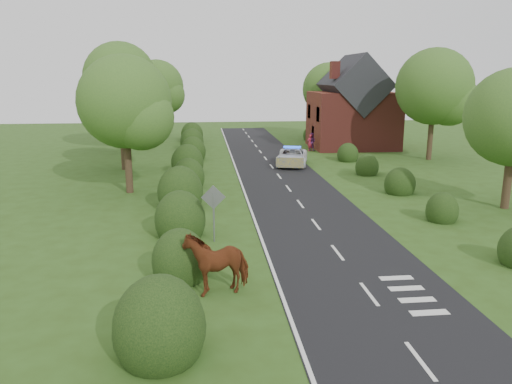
{
  "coord_description": "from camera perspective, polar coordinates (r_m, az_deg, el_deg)",
  "views": [
    {
      "loc": [
        -5.36,
        -18.88,
        7.1
      ],
      "look_at": [
        -2.76,
        5.77,
        1.3
      ],
      "focal_mm": 35.0,
      "sensor_mm": 36.0,
      "label": 1
    }
  ],
  "objects": [
    {
      "name": "tree_left_d",
      "position": [
        58.95,
        -10.99,
        11.52
      ],
      "size": [
        6.15,
        6.0,
        8.89
      ],
      "color": "#332316",
      "rests_on": "ground"
    },
    {
      "name": "hedgerow_right",
      "position": [
        33.04,
        15.33,
        1.27
      ],
      "size": [
        2.1,
        45.78,
        2.1
      ],
      "color": "black",
      "rests_on": "ground"
    },
    {
      "name": "pedestrian_purple",
      "position": [
        48.58,
        6.35,
        5.72
      ],
      "size": [
        1.06,
        0.99,
        1.74
      ],
      "primitive_type": "imported",
      "rotation": [
        0.0,
        0.0,
        2.62
      ],
      "color": "#692B75",
      "rests_on": "ground"
    },
    {
      "name": "hedgerow_left",
      "position": [
        31.25,
        -8.01,
        1.31
      ],
      "size": [
        2.75,
        50.41,
        3.0
      ],
      "color": "black",
      "rests_on": "ground"
    },
    {
      "name": "house",
      "position": [
        51.19,
        11.0,
        9.23
      ],
      "size": [
        8.0,
        7.4,
        9.17
      ],
      "color": "maroon",
      "rests_on": "ground"
    },
    {
      "name": "police_van",
      "position": [
        40.55,
        4.14,
        4.06
      ],
      "size": [
        3.43,
        5.46,
        1.55
      ],
      "rotation": [
        0.0,
        0.0,
        -0.24
      ],
      "color": "silver",
      "rests_on": "ground"
    },
    {
      "name": "road_sign",
      "position": [
        21.59,
        -4.88,
        -1.5
      ],
      "size": [
        1.06,
        0.08,
        2.53
      ],
      "color": "gray",
      "rests_on": "ground"
    },
    {
      "name": "cow",
      "position": [
        17.02,
        -4.5,
        -8.39
      ],
      "size": [
        2.7,
        1.96,
        1.72
      ],
      "primitive_type": "imported",
      "rotation": [
        0.0,
        0.0,
        -1.26
      ],
      "color": "#5E1E0F",
      "rests_on": "ground"
    },
    {
      "name": "road_markings",
      "position": [
        32.8,
        0.7,
        0.72
      ],
      "size": [
        4.96,
        70.0,
        0.01
      ],
      "color": "white",
      "rests_on": "road"
    },
    {
      "name": "tree_left_b",
      "position": [
        39.24,
        -14.87,
        9.74
      ],
      "size": [
        5.74,
        5.6,
        8.07
      ],
      "color": "#332316",
      "rests_on": "ground"
    },
    {
      "name": "ground",
      "position": [
        20.87,
        9.29,
        -6.9
      ],
      "size": [
        120.0,
        120.0,
        0.0
      ],
      "primitive_type": "plane",
      "color": "#2F4C16"
    },
    {
      "name": "tree_left_a",
      "position": [
        31.1,
        -14.33,
        9.52
      ],
      "size": [
        5.74,
        5.6,
        8.38
      ],
      "color": "#332316",
      "rests_on": "ground"
    },
    {
      "name": "pedestrian_red",
      "position": [
        48.4,
        6.21,
        5.62
      ],
      "size": [
        0.68,
        0.55,
        1.6
      ],
      "primitive_type": "imported",
      "rotation": [
        0.0,
        0.0,
        3.46
      ],
      "color": "#B2213B",
      "rests_on": "ground"
    },
    {
      "name": "tree_right_b",
      "position": [
        45.22,
        20.1,
        10.92
      ],
      "size": [
        6.56,
        6.4,
        9.4
      ],
      "color": "#332316",
      "rests_on": "ground"
    },
    {
      "name": "tree_right_c",
      "position": [
        58.61,
        8.6,
        11.31
      ],
      "size": [
        6.15,
        6.0,
        8.58
      ],
      "color": "#332316",
      "rests_on": "ground"
    },
    {
      "name": "road",
      "position": [
        35.03,
        2.9,
        1.48
      ],
      "size": [
        6.0,
        70.0,
        0.02
      ],
      "primitive_type": "cube",
      "color": "black",
      "rests_on": "ground"
    },
    {
      "name": "tree_left_c",
      "position": [
        49.26,
        -14.93,
        12.08
      ],
      "size": [
        6.97,
        6.8,
        10.22
      ],
      "color": "#332316",
      "rests_on": "ground"
    }
  ]
}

